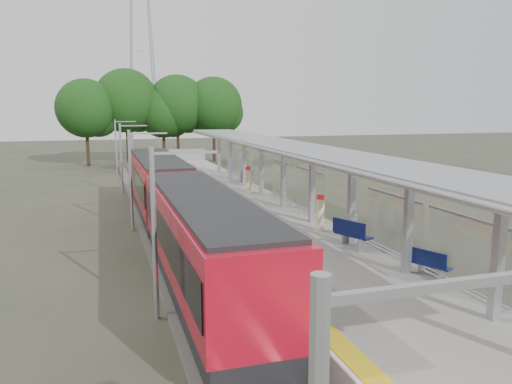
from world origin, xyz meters
The scene contains 15 objects.
trackbed centered at (-4.50, 20.00, 0.12)m, with size 3.00×70.00×0.24m, color #59544C.
platform centered at (0.00, 20.00, 0.50)m, with size 6.00×50.00×1.00m, color gray.
tactile_strip centered at (-2.55, 20.00, 1.01)m, with size 0.60×50.00×0.02m, color yellow.
end_fence centered at (0.00, 44.95, 1.60)m, with size 6.00×0.10×1.20m, color #9EA0A5.
train centered at (-4.50, 15.36, 2.05)m, with size 2.74×27.60×3.62m.
canopy centered at (1.61, 16.19, 4.20)m, with size 3.27×38.00×3.66m.
pylon centered at (-1.00, 73.00, 19.00)m, with size 8.00×4.00×38.00m, color #9EA0A5, non-canonical shape.
tree_cluster centered at (-1.45, 52.39, 6.80)m, with size 21.51×8.38×11.06m.
catenary_masts centered at (-6.22, 19.00, 2.91)m, with size 2.08×48.16×5.40m.
bench_near centered at (2.47, 5.36, 1.49)m, with size 0.92×1.40×0.92m.
bench_mid centered at (1.69, 9.35, 1.59)m, with size 1.11×1.70×1.12m.
bench_far centered at (2.42, 27.57, 1.52)m, with size 0.94×1.50×0.99m.
info_pillar_near centered at (1.66, 12.28, 1.72)m, with size 0.37×0.37×1.66m.
info_pillar_far centered at (1.43, 23.18, 1.75)m, with size 0.39×0.39×1.73m.
litter_bin centered at (2.37, 10.64, 1.51)m, with size 0.50×0.50×1.02m, color #9EA0A5.
Camera 1 is at (-7.73, -8.05, 6.55)m, focal length 35.00 mm.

